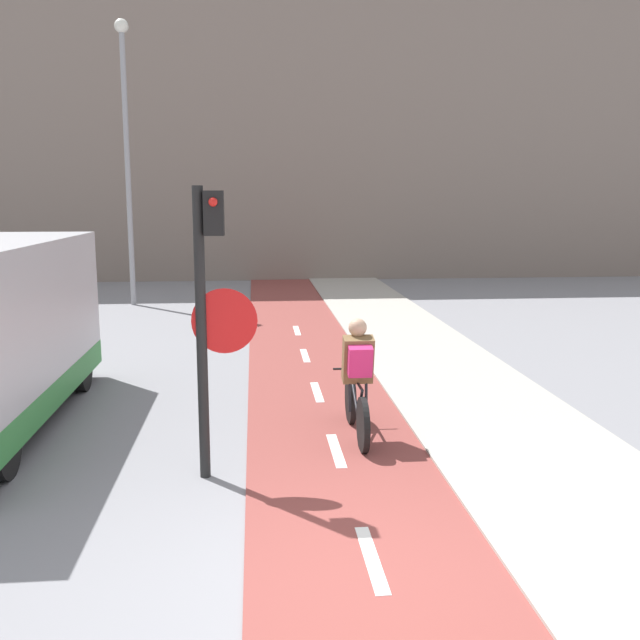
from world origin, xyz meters
name	(u,v)px	position (x,y,z in m)	size (l,w,h in m)	color
ground_plane	(382,595)	(0.00, 0.00, 0.00)	(120.00, 120.00, 0.00)	gray
bike_lane	(382,593)	(0.00, 0.01, 0.01)	(2.05, 60.00, 0.02)	brown
building_row_background	(276,134)	(0.00, 22.82, 5.22)	(60.00, 5.20, 10.43)	slate
traffic_light_pole	(209,300)	(-1.37, 2.41, 1.87)	(0.67, 0.25, 3.01)	black
street_lamp_far	(126,136)	(-4.20, 14.85, 4.48)	(0.36, 0.36, 7.40)	gray
cyclist_near	(357,382)	(0.31, 3.45, 0.71)	(0.46, 1.71, 1.48)	black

